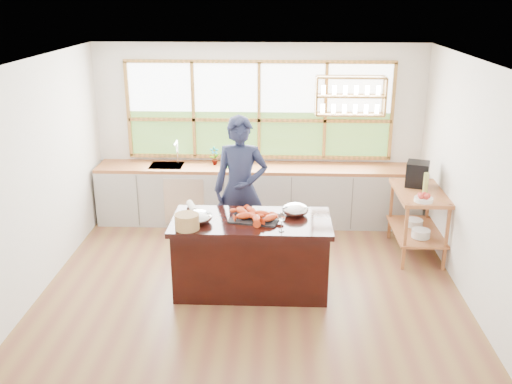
# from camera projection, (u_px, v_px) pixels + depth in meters

# --- Properties ---
(ground_plane) EXTENTS (5.00, 5.00, 0.00)m
(ground_plane) POSITION_uv_depth(u_px,v_px,m) (252.00, 281.00, 7.09)
(ground_plane) COLOR brown
(room_shell) EXTENTS (5.02, 4.52, 2.71)m
(room_shell) POSITION_uv_depth(u_px,v_px,m) (256.00, 134.00, 6.99)
(room_shell) COLOR silver
(room_shell) RESTS_ON ground_plane
(back_counter) EXTENTS (4.90, 0.63, 0.90)m
(back_counter) POSITION_uv_depth(u_px,v_px,m) (257.00, 194.00, 8.77)
(back_counter) COLOR #ACA9A3
(back_counter) RESTS_ON ground_plane
(right_shelf_unit) EXTENTS (0.62, 1.10, 0.90)m
(right_shelf_unit) POSITION_uv_depth(u_px,v_px,m) (418.00, 212.00, 7.64)
(right_shelf_unit) COLOR #A35737
(right_shelf_unit) RESTS_ON ground_plane
(island) EXTENTS (1.85, 0.90, 0.90)m
(island) POSITION_uv_depth(u_px,v_px,m) (251.00, 254.00, 6.75)
(island) COLOR black
(island) RESTS_ON ground_plane
(cook) EXTENTS (0.73, 0.50, 1.93)m
(cook) POSITION_uv_depth(u_px,v_px,m) (241.00, 190.00, 7.41)
(cook) COLOR #1B203B
(cook) RESTS_ON ground_plane
(potted_plant) EXTENTS (0.18, 0.15, 0.28)m
(potted_plant) POSITION_uv_depth(u_px,v_px,m) (214.00, 156.00, 8.66)
(potted_plant) COLOR slate
(potted_plant) RESTS_ON back_counter
(cutting_board) EXTENTS (0.44, 0.36, 0.01)m
(cutting_board) POSITION_uv_depth(u_px,v_px,m) (237.00, 166.00, 8.63)
(cutting_board) COLOR green
(cutting_board) RESTS_ON back_counter
(espresso_machine) EXTENTS (0.37, 0.38, 0.33)m
(espresso_machine) POSITION_uv_depth(u_px,v_px,m) (417.00, 174.00, 7.72)
(espresso_machine) COLOR black
(espresso_machine) RESTS_ON right_shelf_unit
(wine_bottle) EXTENTS (0.07, 0.07, 0.27)m
(wine_bottle) POSITION_uv_depth(u_px,v_px,m) (426.00, 183.00, 7.46)
(wine_bottle) COLOR #A4B355
(wine_bottle) RESTS_ON right_shelf_unit
(fruit_bowl) EXTENTS (0.24, 0.24, 0.11)m
(fruit_bowl) POSITION_uv_depth(u_px,v_px,m) (424.00, 198.00, 7.17)
(fruit_bowl) COLOR white
(fruit_bowl) RESTS_ON right_shelf_unit
(slate_board) EXTENTS (0.62, 0.51, 0.02)m
(slate_board) POSITION_uv_depth(u_px,v_px,m) (255.00, 219.00, 6.62)
(slate_board) COLOR black
(slate_board) RESTS_ON island
(lobster_pile) EXTENTS (0.55, 0.48, 0.08)m
(lobster_pile) POSITION_uv_depth(u_px,v_px,m) (254.00, 215.00, 6.59)
(lobster_pile) COLOR #D64D0C
(lobster_pile) RESTS_ON slate_board
(mixing_bowl_left) EXTENTS (0.32, 0.32, 0.15)m
(mixing_bowl_left) POSITION_uv_depth(u_px,v_px,m) (199.00, 217.00, 6.51)
(mixing_bowl_left) COLOR silver
(mixing_bowl_left) RESTS_ON island
(mixing_bowl_right) EXTENTS (0.31, 0.31, 0.15)m
(mixing_bowl_right) POSITION_uv_depth(u_px,v_px,m) (295.00, 210.00, 6.73)
(mixing_bowl_right) COLOR silver
(mixing_bowl_right) RESTS_ON island
(wine_glass) EXTENTS (0.08, 0.08, 0.22)m
(wine_glass) POSITION_uv_depth(u_px,v_px,m) (282.00, 218.00, 6.24)
(wine_glass) COLOR white
(wine_glass) RESTS_ON island
(wicker_basket) EXTENTS (0.27, 0.27, 0.17)m
(wicker_basket) POSITION_uv_depth(u_px,v_px,m) (187.00, 222.00, 6.32)
(wicker_basket) COLOR #AB844A
(wicker_basket) RESTS_ON island
(parchment_roll) EXTENTS (0.18, 0.31, 0.08)m
(parchment_roll) POSITION_uv_depth(u_px,v_px,m) (192.00, 207.00, 6.88)
(parchment_roll) COLOR white
(parchment_roll) RESTS_ON island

